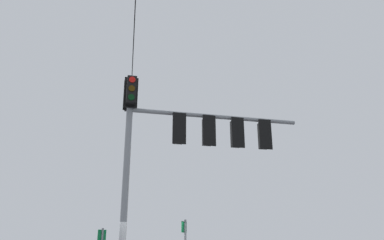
% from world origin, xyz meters
% --- Properties ---
extents(signal_mast_assembly, '(5.87, 1.79, 7.04)m').
position_xyz_m(signal_mast_assembly, '(1.17, 0.60, 5.14)').
color(signal_mast_assembly, gray).
rests_on(signal_mast_assembly, ground).
extents(utility_pole_wooden, '(0.61, 2.00, 8.93)m').
position_xyz_m(utility_pole_wooden, '(3.84, 15.90, 4.58)').
color(utility_pole_wooden, brown).
rests_on(utility_pole_wooden, ground).
extents(overhead_wire_span, '(9.35, 32.88, 1.55)m').
position_xyz_m(overhead_wire_span, '(-0.82, -0.54, 8.42)').
color(overhead_wire_span, black).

